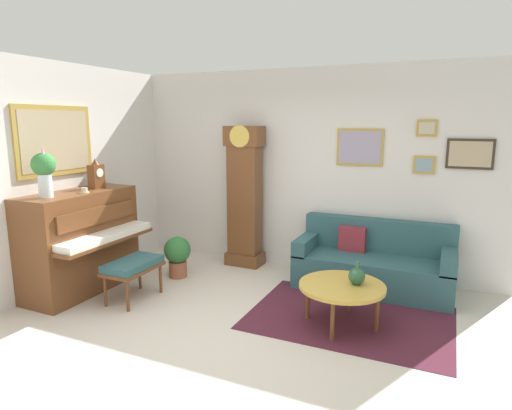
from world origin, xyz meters
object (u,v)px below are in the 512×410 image
(piano_bench, at_px, (133,266))
(teacup, at_px, (84,191))
(grandfather_clock, at_px, (245,200))
(potted_plant, at_px, (177,254))
(green_jug, at_px, (357,276))
(piano, at_px, (81,241))
(mantel_clock, at_px, (96,175))
(flower_vase, at_px, (44,169))
(coffee_table, at_px, (342,287))
(couch, at_px, (373,264))

(piano_bench, xyz_separation_m, teacup, (-0.65, -0.03, 0.86))
(grandfather_clock, height_order, potted_plant, grandfather_clock)
(teacup, bearing_deg, green_jug, 7.97)
(piano, xyz_separation_m, potted_plant, (0.81, 0.86, -0.31))
(grandfather_clock, bearing_deg, mantel_clock, -135.11)
(flower_vase, relative_size, green_jug, 2.42)
(potted_plant, bearing_deg, mantel_clock, -145.98)
(piano, xyz_separation_m, piano_bench, (0.77, 0.01, -0.22))
(piano_bench, relative_size, mantel_clock, 1.84)
(grandfather_clock, bearing_deg, coffee_table, -37.57)
(piano_bench, bearing_deg, grandfather_clock, 69.58)
(coffee_table, relative_size, green_jug, 3.67)
(piano, bearing_deg, couch, 25.49)
(piano, xyz_separation_m, flower_vase, (0.00, -0.44, 0.93))
(couch, distance_m, flower_vase, 4.05)
(mantel_clock, bearing_deg, coffee_table, 0.92)
(piano, relative_size, green_jug, 6.00)
(piano_bench, distance_m, potted_plant, 0.85)
(teacup, xyz_separation_m, potted_plant, (0.69, 0.88, -0.95))
(grandfather_clock, relative_size, mantel_clock, 5.34)
(flower_vase, bearing_deg, potted_plant, 58.27)
(grandfather_clock, relative_size, couch, 1.07)
(couch, xyz_separation_m, coffee_table, (-0.12, -1.20, 0.10))
(piano, height_order, coffee_table, piano)
(piano, bearing_deg, potted_plant, 46.84)
(piano_bench, height_order, couch, couch)
(potted_plant, bearing_deg, couch, 15.85)
(couch, relative_size, green_jug, 7.92)
(teacup, bearing_deg, piano_bench, 2.27)
(mantel_clock, bearing_deg, grandfather_clock, 44.89)
(coffee_table, height_order, flower_vase, flower_vase)
(coffee_table, distance_m, teacup, 3.18)
(piano_bench, height_order, coffee_table, piano_bench)
(piano, xyz_separation_m, green_jug, (3.30, 0.43, -0.10))
(piano_bench, distance_m, green_jug, 2.56)
(coffee_table, xyz_separation_m, teacup, (-3.04, -0.38, 0.86))
(piano, distance_m, mantel_clock, 0.85)
(teacup, bearing_deg, couch, 26.53)
(coffee_table, bearing_deg, green_jug, 25.74)
(piano, bearing_deg, grandfather_clock, 50.67)
(couch, relative_size, teacup, 16.38)
(couch, bearing_deg, flower_vase, -148.53)
(teacup, bearing_deg, grandfather_clock, 53.43)
(piano, height_order, grandfather_clock, grandfather_clock)
(couch, xyz_separation_m, flower_vase, (-3.28, -2.01, 1.25))
(couch, relative_size, potted_plant, 3.39)
(coffee_table, height_order, teacup, teacup)
(mantel_clock, distance_m, green_jug, 3.41)
(green_jug, bearing_deg, mantel_clock, -178.01)
(piano_bench, height_order, teacup, teacup)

